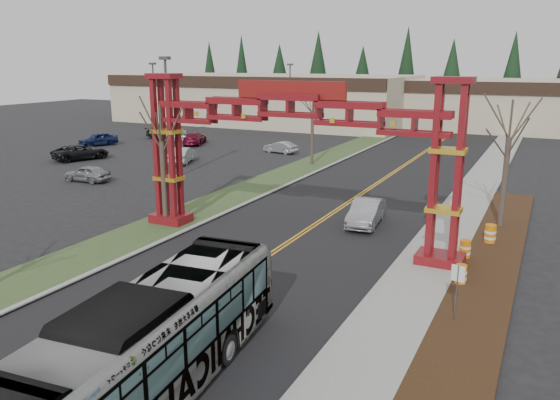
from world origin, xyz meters
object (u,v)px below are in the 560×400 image
Objects in this scene: transit_bus at (151,344)px; barrel_south at (461,275)px; silver_sedan at (366,213)px; parked_car_near_c at (81,152)px; street_sign at (457,282)px; barrel_north at (490,235)px; parked_car_mid_a at (195,138)px; light_pole_far at (290,93)px; parked_car_near_a at (87,173)px; parked_car_far_b at (185,136)px; retail_building_west at (266,98)px; parked_car_near_b at (182,155)px; retail_building_east at (538,105)px; bare_tree_right_far at (509,138)px; parked_car_mid_b at (98,139)px; bare_tree_median_mid at (162,142)px; barrel_mid at (465,250)px; gateway_arch at (290,132)px; parked_car_far_c at (164,132)px; bare_tree_median_far at (313,111)px; parked_car_far_a at (280,147)px; light_pole_mid at (154,96)px; light_pole_near at (167,110)px.

transit_bus is 14.23m from barrel_south.
parked_car_near_c is (-32.56, 8.98, 0.01)m from silver_sedan.
street_sign reaches higher than barrel_north.
parked_car_mid_a is at bearing 136.61° from street_sign.
parked_car_near_a is at bearing -91.35° from light_pole_far.
silver_sedan is 38.85m from parked_car_far_b.
transit_bus reaches higher than parked_car_near_a.
parked_car_near_a is (8.52, -47.38, -3.09)m from retail_building_west.
barrel_north is at bearing 134.74° from parked_car_near_b.
bare_tree_right_far is (0.00, -53.90, 1.78)m from retail_building_east.
parked_car_mid_b is at bearing -138.40° from retail_building_east.
barrel_mid is (16.94, 1.92, -4.53)m from bare_tree_median_mid.
street_sign is (9.63, -5.77, -4.35)m from gateway_arch.
bare_tree_right_far reaches higher than parked_car_far_c.
bare_tree_median_far is (-8.00, 21.64, -0.88)m from gateway_arch.
retail_building_east is at bearing -145.59° from parked_car_near_b.
parked_car_mid_b is 35.45m from bare_tree_median_mid.
light_pole_far is at bearing 131.05° from bare_tree_right_far.
parked_car_far_a is 0.40× the size of light_pole_far.
retail_building_west reaches higher than bare_tree_median_mid.
parked_car_near_b reaches higher than parked_car_mid_a.
retail_building_east is 10.10× the size of parked_car_far_a.
transit_bus is at bearing 148.35° from parked_car_far_c.
bare_tree_median_mid is 7.50× the size of barrel_south.
parked_car_mid_a is 5.29× the size of barrel_south.
parked_car_mid_a is 0.54× the size of light_pole_far.
bare_tree_right_far is at bearing 16.57° from silver_sedan.
parked_car_mid_a is (4.27, -26.31, -3.03)m from retail_building_west.
retail_building_west is 40.79m from retail_building_east.
parked_car_near_a is 30.85m from barrel_mid.
street_sign is (6.94, -10.77, 0.88)m from silver_sedan.
bare_tree_right_far is 14.30m from street_sign.
retail_building_west is at bearing -17.32° from parked_car_far_b.
retail_building_west reaches higher than parked_car_near_c.
parked_car_mid_a reaches higher than parked_car_far_b.
barrel_mid is at bearing -54.72° from light_pole_far.
barrel_mid is (40.90, -26.90, -4.96)m from light_pole_mid.
transit_bus reaches higher than parked_car_near_b.
parked_car_near_a is at bearing 170.40° from barrel_mid.
silver_sedan is at bearing 129.67° from parked_car_near_b.
silver_sedan is 41.48m from parked_car_mid_b.
bare_tree_median_far is 25.19m from barrel_north.
barrel_mid is at bearing -175.97° from parked_car_near_c.
parked_car_near_c is 40.81m from barrel_north.
parked_car_near_c is 4.95× the size of barrel_north.
barrel_north is (7.11, -0.59, -0.20)m from silver_sedan.
bare_tree_median_mid is 3.15× the size of street_sign.
parked_car_mid_a is 1.13× the size of parked_car_mid_b.
light_pole_near is at bearing 121.10° from transit_bus.
parked_car_mid_b is at bearing 97.37° from parked_car_far_c.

